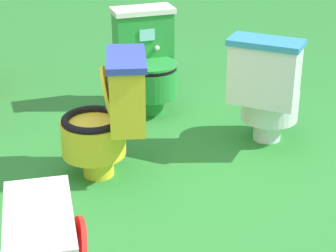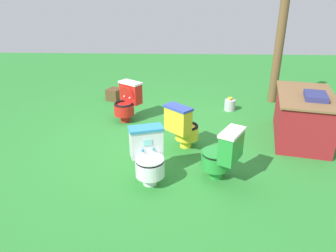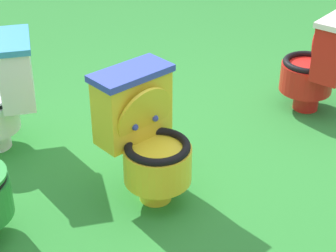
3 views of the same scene
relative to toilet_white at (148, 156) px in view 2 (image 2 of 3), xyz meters
The scene contains 9 objects.
ground 1.39m from the toilet_white, behind, with size 14.00×14.00×0.00m, color #2D8433.
toilet_white is the anchor object (origin of this frame).
toilet_red 2.13m from the toilet_white, 164.08° to the right, with size 0.63×0.61×0.73m.
toilet_green 0.95m from the toilet_white, 95.13° to the left, with size 0.59×0.63×0.73m.
toilet_yellow 1.04m from the toilet_white, 154.71° to the left, with size 0.63×0.63×0.73m.
vendor_table 2.77m from the toilet_white, 119.53° to the left, with size 1.62×1.17×0.85m.
wooden_post 4.08m from the toilet_white, 143.01° to the left, with size 0.18×0.18×2.23m, color brown.
small_crate 3.37m from the toilet_white, 161.65° to the right, with size 0.30×0.27×0.25m, color brown.
lemon_bucket 3.01m from the toilet_white, 151.81° to the left, with size 0.22×0.22×0.28m.
Camera 2 is at (4.94, 0.28, 2.39)m, focal length 34.59 mm.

